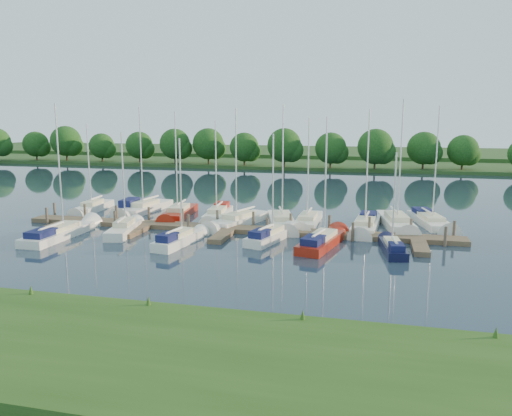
% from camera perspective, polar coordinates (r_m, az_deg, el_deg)
% --- Properties ---
extents(ground, '(260.00, 260.00, 0.00)m').
position_cam_1_polar(ground, '(37.63, -6.27, -5.29)').
color(ground, '#1B2936').
rests_on(ground, ground).
extents(near_bank, '(90.00, 10.00, 0.50)m').
position_cam_1_polar(near_bank, '(24.02, -19.69, -14.50)').
color(near_bank, '#234714').
rests_on(near_bank, ground).
extents(dock, '(40.00, 6.00, 0.40)m').
position_cam_1_polar(dock, '(44.31, -3.09, -2.58)').
color(dock, brown).
rests_on(dock, ground).
extents(mooring_pilings, '(38.24, 2.84, 2.00)m').
position_cam_1_polar(mooring_pilings, '(45.28, -2.69, -1.77)').
color(mooring_pilings, '#473D33').
rests_on(mooring_pilings, ground).
extents(far_shore, '(180.00, 30.00, 0.60)m').
position_cam_1_polar(far_shore, '(110.20, 7.04, 5.17)').
color(far_shore, '#223E17').
rests_on(far_shore, ground).
extents(distant_hill, '(220.00, 40.00, 1.40)m').
position_cam_1_polar(distant_hill, '(134.96, 8.27, 6.25)').
color(distant_hill, '#315525').
rests_on(distant_hill, ground).
extents(treeline, '(145.21, 9.02, 7.70)m').
position_cam_1_polar(treeline, '(97.04, 8.46, 6.60)').
color(treeline, '#38281C').
rests_on(treeline, ground).
extents(sailboat_n_0, '(2.35, 7.62, 9.83)m').
position_cam_1_polar(sailboat_n_0, '(57.17, -18.17, -0.06)').
color(sailboat_n_0, white).
rests_on(sailboat_n_0, ground).
extents(motorboat, '(2.00, 5.86, 1.79)m').
position_cam_1_polar(motorboat, '(55.37, -14.32, -0.10)').
color(motorboat, white).
rests_on(motorboat, ground).
extents(sailboat_n_2, '(2.97, 9.15, 11.58)m').
position_cam_1_polar(sailboat_n_2, '(55.17, -12.61, -0.16)').
color(sailboat_n_2, white).
rests_on(sailboat_n_2, ground).
extents(sailboat_n_3, '(2.83, 8.74, 11.11)m').
position_cam_1_polar(sailboat_n_3, '(51.72, -8.85, -0.72)').
color(sailboat_n_3, maroon).
rests_on(sailboat_n_3, ground).
extents(sailboat_n_4, '(2.53, 7.97, 10.19)m').
position_cam_1_polar(sailboat_n_4, '(50.64, -4.41, -0.80)').
color(sailboat_n_4, white).
rests_on(sailboat_n_4, ground).
extents(sailboat_n_5, '(4.47, 8.89, 11.36)m').
position_cam_1_polar(sailboat_n_5, '(47.46, -2.06, -1.60)').
color(sailboat_n_5, white).
rests_on(sailboat_n_5, ground).
extents(sailboat_n_6, '(4.18, 9.26, 11.66)m').
position_cam_1_polar(sailboat_n_6, '(47.03, 2.98, -1.72)').
color(sailboat_n_6, white).
rests_on(sailboat_n_6, ground).
extents(sailboat_n_7, '(1.99, 8.18, 10.43)m').
position_cam_1_polar(sailboat_n_7, '(47.65, 5.92, -1.61)').
color(sailboat_n_7, white).
rests_on(sailboat_n_7, ground).
extents(sailboat_n_8, '(2.69, 8.91, 11.15)m').
position_cam_1_polar(sailboat_n_8, '(46.62, 12.40, -2.02)').
color(sailboat_n_8, white).
rests_on(sailboat_n_8, ground).
extents(sailboat_n_9, '(3.54, 9.66, 12.15)m').
position_cam_1_polar(sailboat_n_9, '(48.34, 15.76, -1.77)').
color(sailboat_n_9, white).
rests_on(sailboat_n_9, ground).
extents(sailboat_n_10, '(3.85, 9.25, 11.50)m').
position_cam_1_polar(sailboat_n_10, '(50.12, 19.34, -1.51)').
color(sailboat_n_10, white).
rests_on(sailboat_n_10, ground).
extents(sailboat_s_0, '(2.20, 9.19, 11.63)m').
position_cam_1_polar(sailboat_s_0, '(45.75, -21.40, -2.72)').
color(sailboat_s_0, white).
rests_on(sailboat_s_0, ground).
extents(sailboat_s_1, '(2.80, 7.11, 9.31)m').
position_cam_1_polar(sailboat_s_1, '(45.40, -14.77, -2.48)').
color(sailboat_s_1, white).
rests_on(sailboat_s_1, ground).
extents(sailboat_s_2, '(2.42, 6.83, 8.90)m').
position_cam_1_polar(sailboat_s_2, '(40.61, -8.74, -3.69)').
color(sailboat_s_2, white).
rests_on(sailboat_s_2, ground).
extents(sailboat_s_3, '(3.19, 7.10, 9.20)m').
position_cam_1_polar(sailboat_s_3, '(41.44, 1.66, -3.29)').
color(sailboat_s_3, white).
rests_on(sailboat_s_3, ground).
extents(sailboat_s_4, '(3.41, 8.36, 10.56)m').
position_cam_1_polar(sailboat_s_4, '(40.11, 7.59, -3.85)').
color(sailboat_s_4, maroon).
rests_on(sailboat_s_4, ground).
extents(sailboat_s_5, '(2.10, 6.11, 7.86)m').
position_cam_1_polar(sailboat_s_5, '(39.29, 15.34, -4.45)').
color(sailboat_s_5, black).
rests_on(sailboat_s_5, ground).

